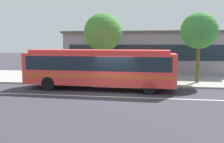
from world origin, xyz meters
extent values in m
plane|color=#37343D|center=(0.00, 0.00, 0.00)|extent=(120.00, 120.00, 0.00)
cube|color=#9C9B92|center=(0.00, 6.86, 0.06)|extent=(60.00, 8.00, 0.12)
cube|color=silver|center=(0.00, -0.80, 0.00)|extent=(56.00, 0.16, 0.01)
cube|color=#EB3C35|center=(-1.29, 1.51, 1.54)|extent=(10.93, 2.84, 2.23)
cube|color=#F23938|center=(-1.29, 1.51, 2.77)|extent=(10.05, 2.51, 0.24)
cube|color=#19232D|center=(-1.29, 1.51, 1.99)|extent=(10.28, 2.84, 0.98)
cube|color=#D65425|center=(-1.29, 1.51, 1.14)|extent=(10.71, 2.85, 0.24)
cube|color=#19232D|center=(4.07, 1.30, 1.99)|extent=(0.20, 2.13, 1.07)
cylinder|color=black|center=(2.43, 2.44, 0.50)|extent=(1.01, 0.32, 1.00)
cylinder|color=black|center=(2.35, 0.30, 0.50)|extent=(1.01, 0.32, 1.00)
cylinder|color=black|center=(-4.72, 2.72, 0.50)|extent=(1.01, 0.32, 1.00)
cylinder|color=black|center=(-4.80, 0.57, 0.50)|extent=(1.01, 0.32, 1.00)
cylinder|color=#765F63|center=(2.54, 3.40, 0.54)|extent=(0.14, 0.14, 0.84)
cylinder|color=#765F63|center=(2.68, 3.49, 0.54)|extent=(0.14, 0.14, 0.84)
cylinder|color=#584857|center=(2.61, 3.44, 1.25)|extent=(0.47, 0.47, 0.57)
sphere|color=tan|center=(2.61, 3.44, 1.65)|extent=(0.22, 0.22, 0.22)
cylinder|color=navy|center=(-4.37, 4.36, 0.56)|extent=(0.14, 0.14, 0.89)
cylinder|color=navy|center=(-4.21, 4.38, 0.56)|extent=(0.14, 0.14, 0.89)
cylinder|color=red|center=(-4.29, 4.37, 1.29)|extent=(0.39, 0.39, 0.56)
sphere|color=tan|center=(-4.29, 4.37, 1.68)|extent=(0.23, 0.23, 0.23)
cylinder|color=brown|center=(-1.78, 5.80, 1.62)|extent=(0.25, 0.25, 3.01)
sphere|color=#418232|center=(-1.78, 5.80, 4.32)|extent=(3.41, 3.41, 3.41)
cylinder|color=brown|center=(6.31, 5.02, 1.73)|extent=(0.27, 0.27, 3.22)
sphere|color=#3C8839|center=(6.31, 5.02, 4.38)|extent=(2.97, 2.97, 2.97)
cube|color=gray|center=(1.89, 12.77, 2.19)|extent=(17.21, 7.39, 4.38)
cube|color=#19232D|center=(1.89, 9.06, 2.41)|extent=(15.83, 0.04, 1.58)
cube|color=#514E45|center=(1.89, 12.77, 4.50)|extent=(17.61, 7.79, 0.24)
camera|label=1|loc=(2.10, -15.36, 3.40)|focal=38.15mm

